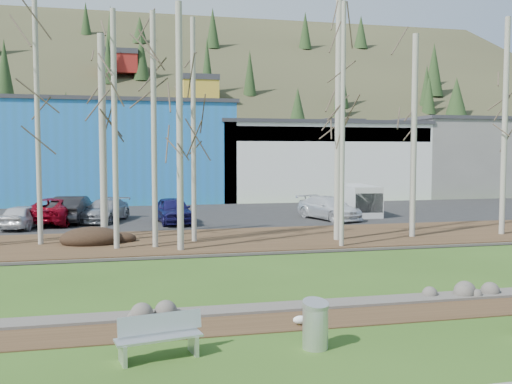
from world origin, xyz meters
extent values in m
plane|color=#2D4B17|center=(0.00, 0.00, 0.00)|extent=(200.00, 200.00, 0.00)
cube|color=#382616|center=(0.00, 2.10, 0.01)|extent=(80.00, 1.80, 0.03)
cube|color=#382616|center=(0.00, 14.50, 0.07)|extent=(80.00, 7.00, 0.15)
cube|color=black|center=(0.00, 25.00, 0.07)|extent=(80.00, 14.00, 0.14)
cube|color=#246DB4|center=(-6.00, 39.00, 4.00)|extent=(20.00, 12.00, 8.00)
cube|color=#333338|center=(-6.00, 39.00, 8.15)|extent=(20.40, 12.24, 0.30)
cube|color=silver|center=(12.00, 39.00, 3.25)|extent=(18.00, 12.00, 6.50)
cube|color=#333338|center=(12.00, 39.00, 6.65)|extent=(18.36, 12.24, 0.30)
cube|color=navy|center=(12.00, 33.10, 5.60)|extent=(17.64, 0.20, 1.20)
cube|color=slate|center=(28.00, 39.00, 3.50)|extent=(14.00, 12.00, 7.00)
cube|color=#333338|center=(28.00, 39.00, 7.15)|extent=(14.28, 12.24, 0.30)
cube|color=silver|center=(-4.68, 0.03, 0.21)|extent=(0.18, 0.53, 0.42)
cube|color=silver|center=(-3.27, 0.31, 0.21)|extent=(0.18, 0.53, 0.42)
cube|color=silver|center=(-3.93, 0.37, 0.67)|extent=(1.71, 0.45, 0.39)
cube|color=silver|center=(-3.97, 0.17, 0.43)|extent=(1.78, 0.80, 0.05)
cylinder|color=silver|center=(-0.73, 0.04, 0.47)|extent=(0.63, 0.63, 0.93)
cylinder|color=gold|center=(-0.61, 1.54, 0.05)|extent=(0.01, 0.01, 0.10)
cylinder|color=gold|center=(-0.61, 1.60, 0.05)|extent=(0.01, 0.01, 0.10)
ellipsoid|color=white|center=(-0.58, 1.57, 0.16)|extent=(0.35, 0.19, 0.19)
cube|color=gray|center=(-0.58, 1.57, 0.20)|extent=(0.22, 0.11, 0.02)
sphere|color=white|center=(-0.44, 1.58, 0.25)|extent=(0.11, 0.11, 0.11)
cone|color=gold|center=(-0.37, 1.58, 0.25)|extent=(0.06, 0.03, 0.03)
ellipsoid|color=black|center=(-6.07, 14.54, 0.41)|extent=(2.69, 1.90, 0.53)
cylinder|color=beige|center=(-8.20, 14.83, 5.37)|extent=(0.22, 0.22, 10.45)
cylinder|color=beige|center=(-5.52, 14.91, 4.71)|extent=(0.31, 0.31, 9.13)
cylinder|color=beige|center=(-4.97, 13.00, 5.04)|extent=(0.23, 0.23, 9.77)
cylinder|color=beige|center=(-2.41, 12.04, 5.13)|extent=(0.27, 0.27, 9.95)
cylinder|color=beige|center=(-1.61, 14.17, 5.08)|extent=(0.22, 0.22, 9.87)
cylinder|color=beige|center=(4.35, 11.48, 5.26)|extent=(0.20, 0.20, 10.22)
cylinder|color=beige|center=(4.80, 13.15, 5.86)|extent=(0.30, 0.30, 11.43)
cylinder|color=beige|center=(8.62, 13.31, 4.87)|extent=(0.28, 0.28, 9.45)
cylinder|color=beige|center=(13.28, 13.08, 5.35)|extent=(0.26, 0.26, 10.41)
cylinder|color=beige|center=(-3.39, 13.00, 5.04)|extent=(0.23, 0.23, 9.77)
imported|color=silver|center=(-9.80, 20.53, 0.77)|extent=(2.38, 3.98, 1.27)
imported|color=black|center=(-7.50, 22.56, 0.90)|extent=(2.40, 4.84, 1.53)
imported|color=maroon|center=(-8.26, 22.28, 0.87)|extent=(3.71, 5.73, 1.47)
imported|color=#93949A|center=(-5.75, 22.60, 0.79)|extent=(3.19, 4.81, 1.30)
imported|color=navy|center=(-1.99, 20.97, 0.88)|extent=(2.19, 4.48, 1.47)
imported|color=white|center=(7.19, 20.72, 0.82)|extent=(3.25, 5.05, 1.36)
cube|color=silver|center=(9.79, 22.57, 1.09)|extent=(2.13, 4.45, 1.89)
cube|color=black|center=(9.66, 20.87, 1.09)|extent=(1.78, 1.03, 1.17)
camera|label=1|loc=(-4.57, -11.12, 4.13)|focal=40.00mm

